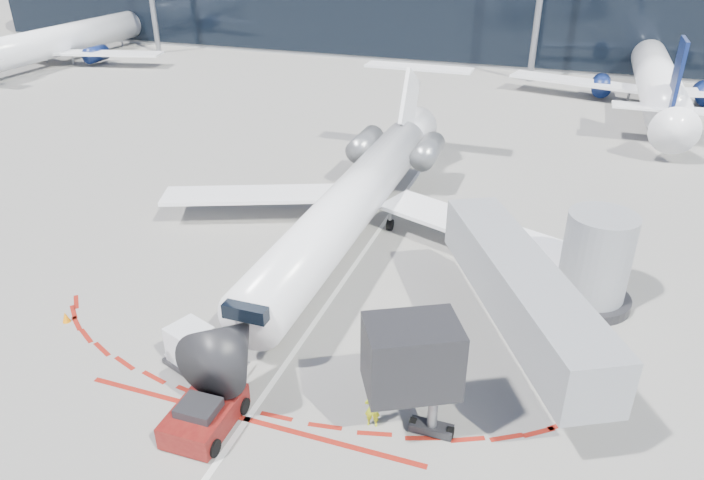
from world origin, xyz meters
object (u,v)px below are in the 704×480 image
(regional_jet, at_px, (357,196))
(uld_container, at_px, (191,346))
(ramp_worker, at_px, (372,409))
(pushback_tug, at_px, (204,415))

(regional_jet, distance_m, uld_container, 14.01)
(ramp_worker, height_order, uld_container, uld_container)
(pushback_tug, distance_m, ramp_worker, 6.22)
(regional_jet, bearing_deg, ramp_worker, -68.94)
(pushback_tug, xyz_separation_m, ramp_worker, (5.83, 2.15, 0.19))
(regional_jet, relative_size, uld_container, 12.63)
(uld_container, bearing_deg, ramp_worker, 14.27)
(regional_jet, bearing_deg, uld_container, -101.14)
(ramp_worker, distance_m, uld_container, 8.34)
(uld_container, bearing_deg, regional_jet, 99.29)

